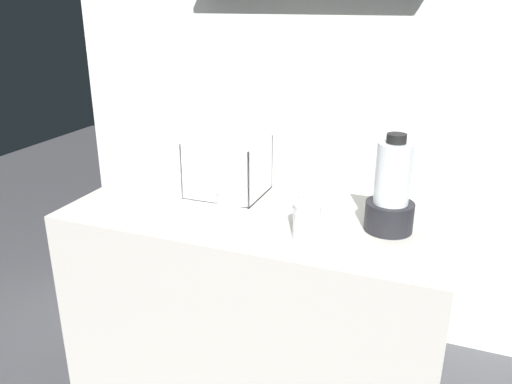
# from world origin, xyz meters

# --- Properties ---
(counter) EXTENTS (1.40, 0.64, 0.90)m
(counter) POSITION_xyz_m (0.00, 0.00, 0.45)
(counter) COLOR beige
(counter) RESTS_ON ground_plane
(back_wall_unit) EXTENTS (2.60, 0.24, 2.50)m
(back_wall_unit) POSITION_xyz_m (-0.00, 0.77, 1.27)
(back_wall_unit) COLOR silver
(back_wall_unit) RESTS_ON ground_plane
(carrot_display_bin) EXTENTS (0.28, 0.26, 0.22)m
(carrot_display_bin) POSITION_xyz_m (-0.18, 0.15, 0.97)
(carrot_display_bin) COLOR white
(carrot_display_bin) RESTS_ON counter
(blender_pitcher) EXTENTS (0.16, 0.16, 0.34)m
(blender_pitcher) POSITION_xyz_m (0.47, 0.02, 1.03)
(blender_pitcher) COLOR black
(blender_pitcher) RESTS_ON counter
(juice_cup_carrot_far_left) EXTENTS (0.09, 0.09, 0.12)m
(juice_cup_carrot_far_left) POSITION_xyz_m (-0.06, -0.12, 0.95)
(juice_cup_carrot_far_left) COLOR white
(juice_cup_carrot_far_left) RESTS_ON counter
(juice_cup_orange_left) EXTENTS (0.08, 0.08, 0.11)m
(juice_cup_orange_left) POSITION_xyz_m (0.21, -0.02, 0.95)
(juice_cup_orange_left) COLOR white
(juice_cup_orange_left) RESTS_ON counter
(juice_cup_orange_middle) EXTENTS (0.10, 0.10, 0.12)m
(juice_cup_orange_middle) POSITION_xyz_m (0.23, -0.14, 0.96)
(juice_cup_orange_middle) COLOR white
(juice_cup_orange_middle) RESTS_ON counter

